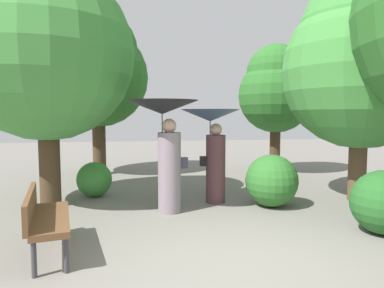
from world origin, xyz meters
The scene contains 11 objects.
ground_plane centered at (0.00, 0.00, 0.00)m, with size 40.00×40.00×0.00m, color slate.
person_left centered at (-0.58, 2.46, 1.50)m, with size 1.34×1.34×2.08m.
person_right centered at (0.43, 3.04, 1.38)m, with size 1.20×1.20×1.92m.
park_bench centered at (-2.31, 0.77, 0.51)m, with size 0.77×1.57×0.83m.
tree_near_left centered at (-2.80, 3.30, 3.25)m, with size 3.39×3.39×5.15m.
tree_near_right centered at (3.16, 6.29, 2.60)m, with size 2.28×2.28×3.95m.
tree_mid_left centered at (-2.19, 6.92, 3.18)m, with size 2.99×2.99×4.91m.
tree_far_back centered at (3.51, 2.73, 2.95)m, with size 3.22×3.22×4.73m.
bush_path_left centered at (-2.02, 3.95, 0.39)m, with size 0.77×0.77×0.77m, color #387F33.
bush_path_right centered at (2.58, 0.75, 0.49)m, with size 0.97×0.97×0.97m, color #235B23.
bush_behind_bench centered at (1.52, 2.53, 0.52)m, with size 1.03×1.03×1.03m, color #2D6B28.
Camera 1 is at (-1.14, -3.89, 1.81)m, focal length 32.58 mm.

